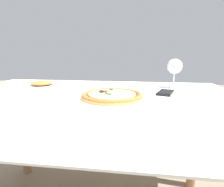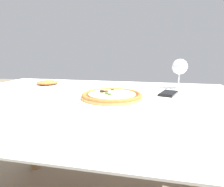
# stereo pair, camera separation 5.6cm
# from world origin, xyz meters

# --- Properties ---
(dining_table) EXTENTS (1.47, 1.05, 0.73)m
(dining_table) POSITION_xyz_m (0.00, 0.00, 0.65)
(dining_table) COLOR #997047
(dining_table) RESTS_ON ground_plane
(pizza_plate) EXTENTS (0.30, 0.30, 0.04)m
(pizza_plate) POSITION_xyz_m (0.12, -0.03, 0.75)
(pizza_plate) COLOR white
(pizza_plate) RESTS_ON dining_table
(fork) EXTENTS (0.04, 0.17, 0.00)m
(fork) POSITION_xyz_m (-0.27, -0.01, 0.73)
(fork) COLOR silver
(fork) RESTS_ON dining_table
(wine_glass_far_left) EXTENTS (0.09, 0.09, 0.17)m
(wine_glass_far_left) POSITION_xyz_m (0.44, 0.32, 0.85)
(wine_glass_far_left) COLOR silver
(wine_glass_far_left) RESTS_ON dining_table
(cell_phone) EXTENTS (0.11, 0.16, 0.01)m
(cell_phone) POSITION_xyz_m (0.37, 0.15, 0.73)
(cell_phone) COLOR black
(cell_phone) RESTS_ON dining_table
(side_plate) EXTENTS (0.23, 0.23, 0.03)m
(side_plate) POSITION_xyz_m (-0.35, 0.25, 0.74)
(side_plate) COLOR white
(side_plate) RESTS_ON dining_table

